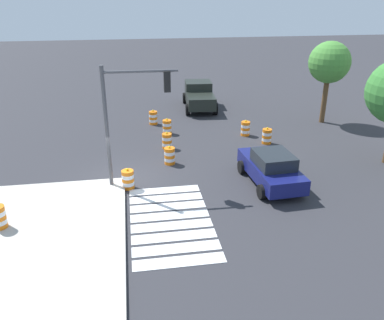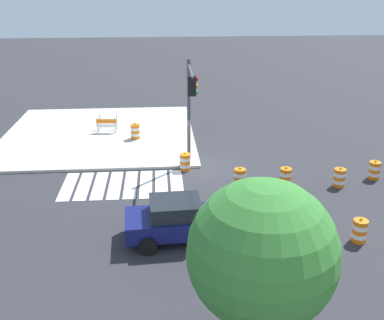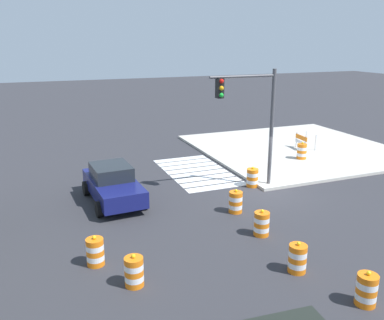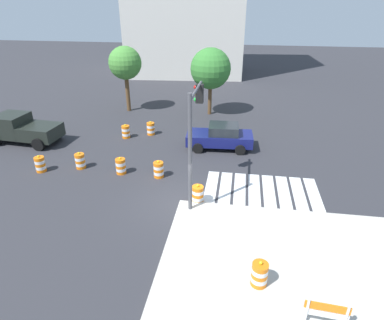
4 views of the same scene
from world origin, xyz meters
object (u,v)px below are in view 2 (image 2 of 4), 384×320
Objects in this scene: traffic_barrel_crosswalk_end at (374,170)px; traffic_barrel_far_curb at (240,178)px; street_tree_streetside_mid at (262,254)px; traffic_barrel_on_sidewalk at (135,131)px; traffic_barrel_median_near at (327,245)px; construction_barricade at (107,123)px; traffic_barrel_lane_center at (360,231)px; traffic_barrel_near_corner at (185,162)px; traffic_barrel_median_far at (286,177)px; traffic_barrel_opposite_curb at (339,178)px; sports_car at (180,219)px; traffic_light_pole at (190,99)px.

traffic_barrel_crosswalk_end is 6.88m from traffic_barrel_far_curb.
traffic_barrel_on_sidewalk is at bearing -78.99° from street_tree_streetside_mid.
traffic_barrel_on_sidewalk is (7.36, -13.18, 0.15)m from traffic_barrel_median_near.
traffic_barrel_far_curb is 11.18m from construction_barricade.
traffic_barrel_lane_center is at bearing -151.64° from traffic_barrel_median_near.
traffic_barrel_near_corner and traffic_barrel_median_far have the same top height.
traffic_barrel_on_sidewalk is (10.07, -7.46, 0.15)m from traffic_barrel_opposite_curb.
traffic_barrel_crosswalk_end is 1.00× the size of traffic_barrel_opposite_curb.
sports_car reaches higher than traffic_barrel_near_corner.
traffic_light_pole reaches higher than traffic_barrel_median_near.
traffic_barrel_median_near and traffic_barrel_lane_center have the same top height.
traffic_barrel_median_far is 5.97m from traffic_light_pole.
traffic_barrel_crosswalk_end is 1.00× the size of traffic_barrel_median_near.
traffic_barrel_on_sidewalk reaches higher than traffic_barrel_lane_center.
street_tree_streetside_mid is at bearing 101.01° from traffic_barrel_on_sidewalk.
traffic_barrel_crosswalk_end and traffic_barrel_median_far have the same top height.
traffic_barrel_crosswalk_end is 1.00× the size of traffic_barrel_far_curb.
traffic_barrel_near_corner is 0.19× the size of street_tree_streetside_mid.
traffic_light_pole is at bearing 124.03° from traffic_barrel_near_corner.
traffic_barrel_on_sidewalk is at bearing -53.38° from traffic_barrel_far_curb.
traffic_barrel_median_near is at bearing -125.09° from street_tree_streetside_mid.
street_tree_streetside_mid is (6.47, 11.06, 3.37)m from traffic_barrel_opposite_curb.
traffic_barrel_near_corner is 1.00× the size of traffic_barrel_crosswalk_end.
traffic_barrel_far_curb is 12.02m from street_tree_streetside_mid.
traffic_barrel_near_corner is 1.00× the size of traffic_barrel_far_curb.
traffic_barrel_median_near is (-4.58, 8.29, 0.00)m from traffic_barrel_near_corner.
traffic_barrel_median_far and traffic_barrel_opposite_curb have the same top height.
traffic_barrel_far_curb is at bearing -98.34° from street_tree_streetside_mid.
traffic_barrel_median_near is 0.79× the size of construction_barricade.
traffic_barrel_crosswalk_end is 9.86m from traffic_light_pole.
traffic_barrel_median_far is (-5.31, -4.38, -0.36)m from sports_car.
traffic_light_pole is at bearing -39.34° from traffic_barrel_far_curb.
traffic_light_pole is at bearing -97.61° from sports_car.
traffic_light_pole reaches higher than traffic_barrel_crosswalk_end.
construction_barricade is (4.07, -13.05, -0.09)m from sports_car.
traffic_barrel_on_sidewalk is 2.40m from construction_barricade.
traffic_barrel_median_near is 15.09m from traffic_barrel_on_sidewalk.
sports_car is at bearing -6.31° from traffic_barrel_lane_center.
sports_car is 5.43m from traffic_barrel_median_near.
traffic_barrel_far_curb is at bearing -2.34° from traffic_barrel_median_far.
street_tree_streetside_mid reaches higher than traffic_barrel_lane_center.
construction_barricade reaches higher than traffic_barrel_crosswalk_end.
street_tree_streetside_mid reaches higher than construction_barricade.
traffic_barrel_median_far is at bearing -91.35° from traffic_barrel_median_near.
traffic_barrel_opposite_curb is (-2.57, 0.27, 0.00)m from traffic_barrel_median_far.
construction_barricade reaches higher than traffic_barrel_opposite_curb.
street_tree_streetside_mid reaches higher than traffic_barrel_on_sidewalk.
sports_car reaches higher than traffic_barrel_lane_center.
construction_barricade is at bearing -74.66° from street_tree_streetside_mid.
sports_car reaches higher than traffic_barrel_median_near.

